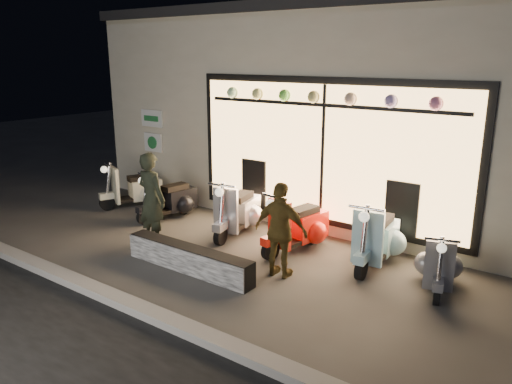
% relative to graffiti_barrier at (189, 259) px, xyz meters
% --- Properties ---
extents(ground, '(40.00, 40.00, 0.00)m').
position_rel_graffiti_barrier_xyz_m(ground, '(0.08, 0.65, -0.20)').
color(ground, '#383533').
rests_on(ground, ground).
extents(kerb, '(40.00, 0.25, 0.12)m').
position_rel_graffiti_barrier_xyz_m(kerb, '(0.08, -1.35, -0.14)').
color(kerb, slate).
rests_on(kerb, ground).
extents(shop_building, '(10.20, 6.23, 4.20)m').
position_rel_graffiti_barrier_xyz_m(shop_building, '(0.08, 5.63, 1.90)').
color(shop_building, beige).
rests_on(shop_building, ground).
extents(graffiti_barrier, '(2.34, 0.28, 0.40)m').
position_rel_graffiti_barrier_xyz_m(graffiti_barrier, '(0.00, 0.00, 0.00)').
color(graffiti_barrier, black).
rests_on(graffiti_barrier, ground).
extents(scooter_silver, '(0.65, 1.47, 1.04)m').
position_rel_graffiti_barrier_xyz_m(scooter_silver, '(-0.46, 1.87, 0.22)').
color(scooter_silver, black).
rests_on(scooter_silver, ground).
extents(scooter_red, '(0.62, 1.45, 1.03)m').
position_rel_graffiti_barrier_xyz_m(scooter_red, '(0.91, 1.83, 0.21)').
color(scooter_red, black).
rests_on(scooter_red, ground).
extents(scooter_black, '(0.57, 1.36, 0.97)m').
position_rel_graffiti_barrier_xyz_m(scooter_black, '(-2.11, 1.79, 0.19)').
color(scooter_black, black).
rests_on(scooter_black, ground).
extents(scooter_cream, '(0.80, 1.33, 0.97)m').
position_rel_graffiti_barrier_xyz_m(scooter_cream, '(-3.31, 1.91, 0.19)').
color(scooter_cream, black).
rests_on(scooter_cream, ground).
extents(scooter_blue, '(0.55, 1.49, 1.06)m').
position_rel_graffiti_barrier_xyz_m(scooter_blue, '(2.21, 2.04, 0.23)').
color(scooter_blue, black).
rests_on(scooter_blue, ground).
extents(scooter_grey, '(0.61, 1.23, 0.88)m').
position_rel_graffiti_barrier_xyz_m(scooter_grey, '(3.26, 1.75, 0.15)').
color(scooter_grey, black).
rests_on(scooter_grey, ground).
extents(man, '(0.62, 0.43, 1.64)m').
position_rel_graffiti_barrier_xyz_m(man, '(-1.32, 0.49, 0.62)').
color(man, black).
rests_on(man, ground).
extents(woman, '(0.88, 0.43, 1.46)m').
position_rel_graffiti_barrier_xyz_m(woman, '(1.24, 0.67, 0.53)').
color(woman, brown).
rests_on(woman, ground).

